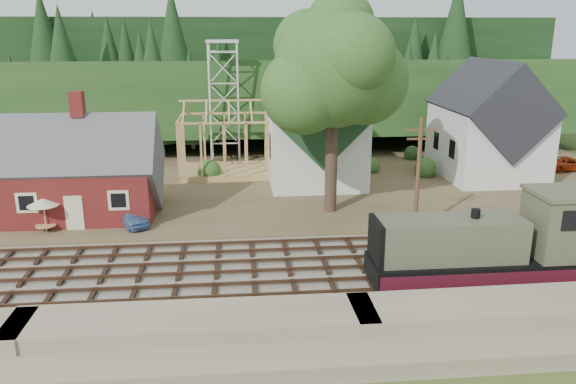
{
  "coord_description": "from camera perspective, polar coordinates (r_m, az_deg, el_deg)",
  "views": [
    {
      "loc": [
        -5.05,
        -29.78,
        13.47
      ],
      "look_at": [
        -1.59,
        6.0,
        3.0
      ],
      "focal_mm": 35.0,
      "sensor_mm": 36.0,
      "label": 1
    }
  ],
  "objects": [
    {
      "name": "big_tree",
      "position": [
        40.64,
        4.82,
        11.59
      ],
      "size": [
        10.9,
        8.4,
        14.7
      ],
      "color": "#38281E",
      "rests_on": "village_flat"
    },
    {
      "name": "village_flat",
      "position": [
        49.86,
        0.49,
        0.74
      ],
      "size": [
        64.0,
        26.0,
        0.3
      ],
      "primitive_type": "cube",
      "color": "brown",
      "rests_on": "ground"
    },
    {
      "name": "car_red",
      "position": [
        60.72,
        26.63,
        2.6
      ],
      "size": [
        4.77,
        2.37,
        1.3
      ],
      "primitive_type": "imported",
      "rotation": [
        0.0,
        0.0,
        1.62
      ],
      "color": "#AD2C0D",
      "rests_on": "village_flat"
    },
    {
      "name": "lattice_tower",
      "position": [
        57.89,
        -6.62,
        12.73
      ],
      "size": [
        3.2,
        3.2,
        12.12
      ],
      "color": "silver",
      "rests_on": "village_flat"
    },
    {
      "name": "ridge",
      "position": [
        88.95,
        -2.22,
        7.52
      ],
      "size": [
        80.0,
        20.0,
        12.0
      ],
      "primitive_type": "cube",
      "color": "black",
      "rests_on": "ground"
    },
    {
      "name": "hillside",
      "position": [
        73.21,
        -1.48,
        5.63
      ],
      "size": [
        70.0,
        28.96,
        12.74
      ],
      "primitive_type": "cube",
      "rotation": [
        -0.17,
        0.0,
        0.0
      ],
      "color": "#1E3F19",
      "rests_on": "ground"
    },
    {
      "name": "church",
      "position": [
        50.64,
        2.57,
        6.8
      ],
      "size": [
        8.4,
        15.17,
        13.0
      ],
      "color": "silver",
      "rests_on": "village_flat"
    },
    {
      "name": "ground",
      "position": [
        33.07,
        3.78,
        -7.83
      ],
      "size": [
        140.0,
        140.0,
        0.0
      ],
      "primitive_type": "plane",
      "color": "#384C1E",
      "rests_on": "ground"
    },
    {
      "name": "depot",
      "position": [
        43.45,
        -19.96,
        1.6
      ],
      "size": [
        10.8,
        7.41,
        9.0
      ],
      "color": "#5A1417",
      "rests_on": "village_flat"
    },
    {
      "name": "telegraph_pole_near",
      "position": [
        38.13,
        13.08,
        1.81
      ],
      "size": [
        2.2,
        0.28,
        8.0
      ],
      "color": "#4C331E",
      "rests_on": "ground"
    },
    {
      "name": "locomotive",
      "position": [
        32.25,
        20.78,
        -5.24
      ],
      "size": [
        12.89,
        3.22,
        5.13
      ],
      "color": "black",
      "rests_on": "railroad_bed"
    },
    {
      "name": "timber_frame",
      "position": [
        52.78,
        -6.48,
        4.99
      ],
      "size": [
        8.2,
        6.2,
        6.99
      ],
      "color": "tan",
      "rests_on": "village_flat"
    },
    {
      "name": "railroad_bed",
      "position": [
        33.04,
        3.78,
        -7.71
      ],
      "size": [
        64.0,
        11.0,
        0.16
      ],
      "primitive_type": "cube",
      "color": "#726B5B",
      "rests_on": "ground"
    },
    {
      "name": "car_blue",
      "position": [
        40.55,
        -15.66,
        -2.37
      ],
      "size": [
        3.28,
        4.07,
        1.3
      ],
      "primitive_type": "imported",
      "rotation": [
        0.0,
        0.0,
        0.54
      ],
      "color": "#517AAF",
      "rests_on": "village_flat"
    },
    {
      "name": "farmhouse",
      "position": [
        54.63,
        19.63,
        6.24
      ],
      "size": [
        8.4,
        10.8,
        10.6
      ],
      "color": "silver",
      "rests_on": "village_flat"
    },
    {
      "name": "embankment",
      "position": [
        25.69,
        6.91,
        -15.52
      ],
      "size": [
        64.0,
        5.0,
        1.6
      ],
      "primitive_type": "cube",
      "color": "#7F7259",
      "rests_on": "ground"
    },
    {
      "name": "car_green",
      "position": [
        43.26,
        -25.27,
        -2.3
      ],
      "size": [
        3.68,
        2.56,
        1.15
      ],
      "primitive_type": "imported",
      "rotation": [
        0.0,
        0.0,
        1.14
      ],
      "color": "#87B980",
      "rests_on": "village_flat"
    },
    {
      "name": "patio_set",
      "position": [
        40.85,
        -23.62,
        -1.07
      ],
      "size": [
        2.08,
        2.08,
        2.32
      ],
      "color": "silver",
      "rests_on": "village_flat"
    }
  ]
}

